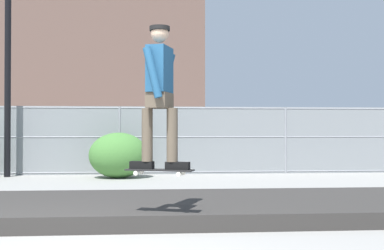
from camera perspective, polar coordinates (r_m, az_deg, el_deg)
name	(u,v)px	position (r m, az deg, el deg)	size (l,w,h in m)	color
gravel_berm	(87,208)	(6.89, -12.36, -9.66)	(14.14, 2.50, 0.21)	#33302D
skateboard	(160,170)	(5.62, -3.88, -5.41)	(0.82, 0.46, 0.07)	black
skater	(160,87)	(5.63, -3.87, 4.48)	(0.71, 0.62, 1.69)	black
chain_fence	(120,140)	(13.13, -8.61, -1.79)	(27.61, 0.06, 1.85)	gray
street_lamp	(8,18)	(13.52, -21.04, 11.83)	(0.44, 0.44, 6.57)	black
library_building	(44,22)	(48.50, -17.18, 11.67)	(29.63, 10.10, 23.16)	brown
shrub_right	(118,155)	(12.18, -8.74, -3.58)	(1.48, 1.21, 1.14)	#477F38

